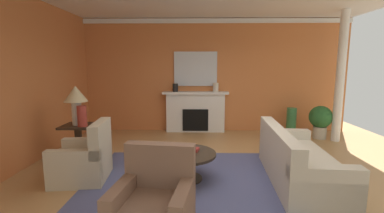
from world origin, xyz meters
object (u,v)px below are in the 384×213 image
at_px(armchair_near_window, 84,161).
at_px(potted_plant, 320,119).
at_px(fireplace, 195,113).
at_px(vase_mantel_left, 175,88).
at_px(vase_mantel_right, 216,87).
at_px(mantel_mirror, 196,69).
at_px(vase_tall_corner, 291,121).
at_px(sofa, 297,163).
at_px(coffee_table, 185,160).
at_px(table_lamp, 76,98).
at_px(armchair_facing_fireplace, 154,209).
at_px(vase_on_side_table, 82,116).
at_px(side_table, 79,140).

relative_size(armchair_near_window, potted_plant, 1.14).
xyz_separation_m(fireplace, vase_mantel_left, (-0.55, -0.05, 0.70)).
distance_m(armchair_near_window, vase_mantel_right, 4.05).
bearing_deg(mantel_mirror, armchair_near_window, -117.85).
xyz_separation_m(armchair_near_window, vase_tall_corner, (4.32, 2.93, 0.05)).
height_order(sofa, coffee_table, sofa).
relative_size(fireplace, armchair_near_window, 1.89).
height_order(coffee_table, vase_mantel_right, vase_mantel_right).
xyz_separation_m(table_lamp, vase_tall_corner, (4.81, 2.03, -0.86)).
distance_m(armchair_facing_fireplace, table_lamp, 3.10).
xyz_separation_m(mantel_mirror, table_lamp, (-2.25, -2.45, -0.51)).
distance_m(armchair_facing_fireplace, vase_mantel_left, 4.69).
bearing_deg(table_lamp, vase_on_side_table, -38.66).
bearing_deg(table_lamp, potted_plant, 17.13).
height_order(vase_tall_corner, vase_mantel_right, vase_mantel_right).
bearing_deg(sofa, vase_tall_corner, 72.42).
height_order(armchair_facing_fireplace, potted_plant, armchair_facing_fireplace).
xyz_separation_m(table_lamp, vase_on_side_table, (0.15, -0.12, -0.33)).
bearing_deg(fireplace, side_table, -134.11).
distance_m(table_lamp, vase_on_side_table, 0.38).
xyz_separation_m(fireplace, sofa, (1.62, -3.24, -0.24)).
bearing_deg(table_lamp, vase_mantel_right, 39.07).
relative_size(sofa, vase_mantel_left, 9.70).
xyz_separation_m(fireplace, table_lamp, (-2.25, -2.33, 0.69)).
xyz_separation_m(fireplace, coffee_table, (-0.15, -3.20, -0.20)).
bearing_deg(vase_mantel_right, vase_tall_corner, -7.12).
height_order(armchair_near_window, vase_mantel_left, vase_mantel_left).
height_order(fireplace, table_lamp, table_lamp).
bearing_deg(vase_mantel_left, table_lamp, -126.82).
xyz_separation_m(side_table, vase_mantel_right, (2.80, 2.28, 0.84)).
distance_m(fireplace, coffee_table, 3.21).
height_order(side_table, vase_tall_corner, vase_tall_corner).
bearing_deg(vase_mantel_left, armchair_facing_fireplace, -88.33).
height_order(table_lamp, vase_on_side_table, table_lamp).
height_order(mantel_mirror, armchair_facing_fireplace, mantel_mirror).
relative_size(sofa, side_table, 3.08).
height_order(sofa, side_table, sofa).
relative_size(armchair_facing_fireplace, table_lamp, 1.27).
bearing_deg(table_lamp, side_table, 14.04).
height_order(side_table, potted_plant, potted_plant).
bearing_deg(sofa, side_table, 166.65).
height_order(mantel_mirror, sofa, mantel_mirror).
bearing_deg(armchair_near_window, fireplace, 61.28).
xyz_separation_m(mantel_mirror, sofa, (1.62, -3.37, -1.44)).
relative_size(armchair_facing_fireplace, vase_tall_corner, 1.32).
distance_m(mantel_mirror, vase_mantel_right, 0.76).
relative_size(armchair_facing_fireplace, vase_on_side_table, 2.45).
height_order(armchair_facing_fireplace, vase_on_side_table, vase_on_side_table).
xyz_separation_m(side_table, table_lamp, (-0.00, -0.00, 0.82)).
bearing_deg(fireplace, table_lamp, -134.11).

